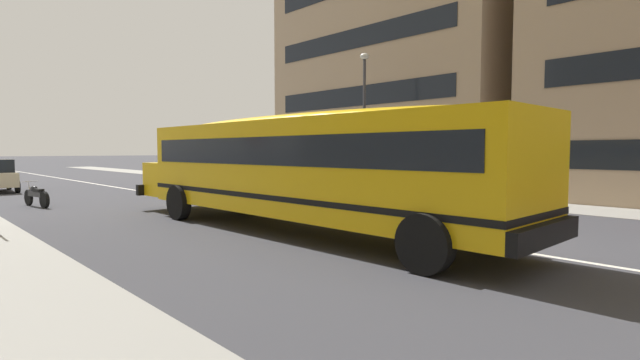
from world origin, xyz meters
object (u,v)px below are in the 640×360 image
Objects in this scene: school_bus at (300,163)px; street_lamp at (364,105)px; motorcycle_near_kerb at (37,195)px; parked_car_silver_by_entrance at (228,171)px.

school_bus is 11.62m from street_lamp.
motorcycle_near_kerb is 0.29× the size of street_lamp.
motorcycle_near_kerb is at bearing -108.20° from street_lamp.
school_bus is 3.43× the size of parked_car_silver_by_entrance.
motorcycle_near_kerb is (-10.61, -3.76, -1.34)m from school_bus.
motorcycle_near_kerb is (4.67, -11.06, -0.41)m from parked_car_silver_by_entrance.
street_lamp is at bearing -57.55° from school_bus.
parked_car_silver_by_entrance is (-15.28, 7.29, -0.93)m from school_bus.
street_lamp is at bearing -117.66° from motorcycle_near_kerb.
school_bus reaches higher than parked_car_silver_by_entrance.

